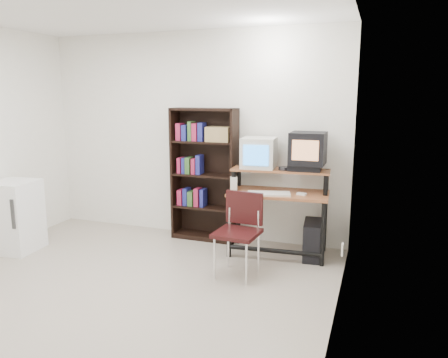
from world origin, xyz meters
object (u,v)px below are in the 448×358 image
(crt_tv, at_px, (308,148))
(mini_fridge, at_px, (15,216))
(crt_monitor, at_px, (259,153))
(school_chair, at_px, (240,225))
(bookshelf, at_px, (205,173))
(pc_tower, at_px, (313,240))
(computer_desk, at_px, (279,197))

(crt_tv, bearing_deg, mini_fridge, -162.24)
(mini_fridge, bearing_deg, crt_monitor, 15.99)
(crt_monitor, height_order, school_chair, crt_monitor)
(school_chair, distance_m, bookshelf, 1.25)
(crt_tv, distance_m, bookshelf, 1.35)
(crt_monitor, xyz_separation_m, school_chair, (0.03, -0.81, -0.63))
(bookshelf, bearing_deg, crt_tv, -5.04)
(pc_tower, height_order, school_chair, school_chair)
(crt_tv, relative_size, mini_fridge, 0.46)
(computer_desk, bearing_deg, bookshelf, 162.25)
(pc_tower, height_order, mini_fridge, mini_fridge)
(crt_monitor, relative_size, bookshelf, 0.25)
(crt_tv, relative_size, bookshelf, 0.23)
(pc_tower, bearing_deg, bookshelf, 164.29)
(crt_monitor, bearing_deg, pc_tower, -14.32)
(bookshelf, height_order, mini_fridge, bookshelf)
(computer_desk, height_order, mini_fridge, computer_desk)
(crt_tv, xyz_separation_m, mini_fridge, (-3.24, -1.04, -0.81))
(school_chair, bearing_deg, computer_desk, 75.84)
(computer_desk, bearing_deg, crt_monitor, 153.32)
(crt_tv, relative_size, pc_tower, 0.85)
(crt_tv, xyz_separation_m, school_chair, (-0.54, -0.81, -0.71))
(mini_fridge, bearing_deg, bookshelf, 25.71)
(school_chair, bearing_deg, mini_fridge, -170.16)
(crt_monitor, xyz_separation_m, bookshelf, (-0.73, 0.13, -0.29))
(computer_desk, relative_size, bookshelf, 0.70)
(computer_desk, height_order, school_chair, computer_desk)
(computer_desk, relative_size, crt_monitor, 2.76)
(pc_tower, xyz_separation_m, mini_fridge, (-3.35, -0.93, 0.21))
(computer_desk, distance_m, bookshelf, 1.04)
(crt_tv, distance_m, pc_tower, 1.03)
(bookshelf, bearing_deg, computer_desk, -12.59)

